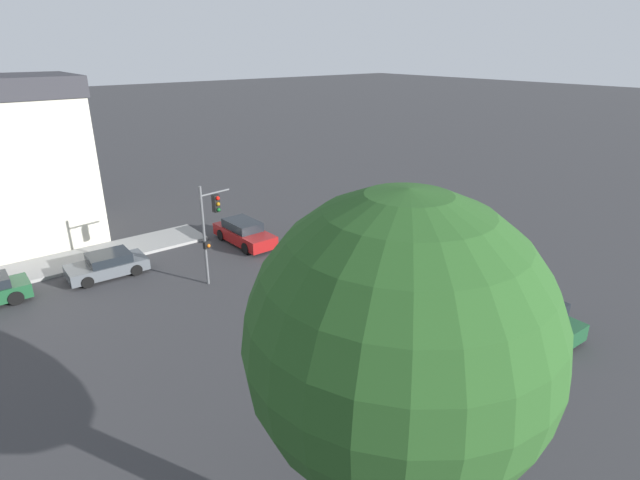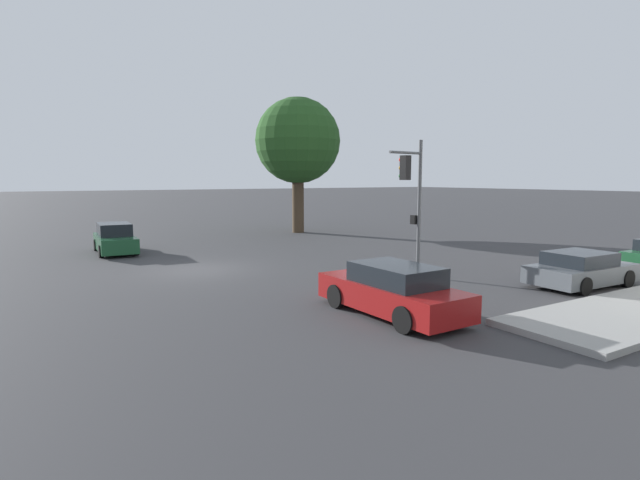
{
  "view_description": "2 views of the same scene",
  "coord_description": "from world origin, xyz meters",
  "px_view_note": "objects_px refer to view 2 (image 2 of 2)",
  "views": [
    {
      "loc": [
        -15.99,
        16.88,
        11.59
      ],
      "look_at": [
        2.6,
        2.04,
        2.28
      ],
      "focal_mm": 28.0,
      "sensor_mm": 36.0,
      "label": 1
    },
    {
      "loc": [
        20.18,
        -6.33,
        3.79
      ],
      "look_at": [
        1.66,
        4.99,
        1.11
      ],
      "focal_mm": 28.0,
      "sensor_mm": 36.0,
      "label": 2
    }
  ],
  "objects_px": {
    "crossing_car_0": "(115,239)",
    "parked_car_0": "(581,270)",
    "street_tree": "(298,141)",
    "crossing_car_1": "(392,291)",
    "traffic_signal": "(412,191)"
  },
  "relations": [
    {
      "from": "traffic_signal",
      "to": "parked_car_0",
      "type": "distance_m",
      "value": 6.56
    },
    {
      "from": "traffic_signal",
      "to": "crossing_car_0",
      "type": "height_order",
      "value": "traffic_signal"
    },
    {
      "from": "crossing_car_0",
      "to": "crossing_car_1",
      "type": "xyz_separation_m",
      "value": [
        16.57,
        4.54,
        -0.01
      ]
    },
    {
      "from": "street_tree",
      "to": "parked_car_0",
      "type": "relative_size",
      "value": 2.3
    },
    {
      "from": "traffic_signal",
      "to": "crossing_car_1",
      "type": "xyz_separation_m",
      "value": [
        3.75,
        -3.99,
        -2.65
      ]
    },
    {
      "from": "crossing_car_0",
      "to": "parked_car_0",
      "type": "xyz_separation_m",
      "value": [
        17.11,
        12.66,
        -0.11
      ]
    },
    {
      "from": "crossing_car_0",
      "to": "parked_car_0",
      "type": "relative_size",
      "value": 1.07
    },
    {
      "from": "crossing_car_1",
      "to": "parked_car_0",
      "type": "xyz_separation_m",
      "value": [
        0.54,
        8.11,
        -0.1
      ]
    },
    {
      "from": "street_tree",
      "to": "crossing_car_0",
      "type": "height_order",
      "value": "street_tree"
    },
    {
      "from": "street_tree",
      "to": "traffic_signal",
      "type": "height_order",
      "value": "street_tree"
    },
    {
      "from": "street_tree",
      "to": "parked_car_0",
      "type": "distance_m",
      "value": 21.61
    },
    {
      "from": "traffic_signal",
      "to": "parked_car_0",
      "type": "xyz_separation_m",
      "value": [
        4.3,
        4.12,
        -2.75
      ]
    },
    {
      "from": "crossing_car_1",
      "to": "traffic_signal",
      "type": "bearing_deg",
      "value": -48.18
    },
    {
      "from": "crossing_car_0",
      "to": "parked_car_0",
      "type": "distance_m",
      "value": 21.28
    },
    {
      "from": "parked_car_0",
      "to": "crossing_car_0",
      "type": "bearing_deg",
      "value": 128.27
    }
  ]
}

